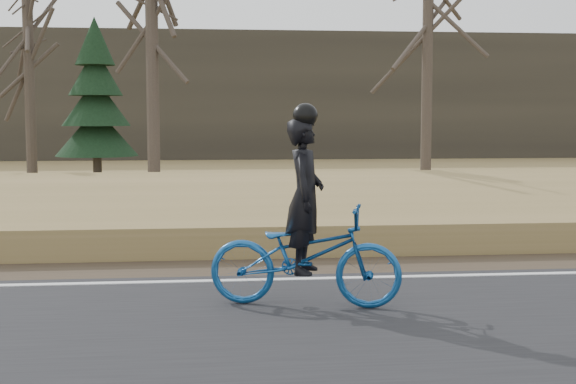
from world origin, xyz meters
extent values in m
plane|color=olive|center=(0.00, 0.00, 0.00)|extent=(120.00, 120.00, 0.00)
cube|color=silver|center=(0.00, 0.20, 0.07)|extent=(120.00, 0.12, 0.01)
cube|color=#473A2B|center=(0.00, 1.20, 0.02)|extent=(120.00, 1.60, 0.04)
cube|color=olive|center=(0.00, 4.20, 0.22)|extent=(120.00, 5.00, 0.44)
cube|color=slate|center=(0.00, 8.00, 0.23)|extent=(120.00, 3.00, 0.45)
cube|color=black|center=(0.00, 8.00, 0.52)|extent=(120.00, 2.40, 0.14)
cube|color=brown|center=(0.00, 7.28, 0.67)|extent=(120.00, 0.07, 0.15)
cube|color=brown|center=(0.00, 8.72, 0.67)|extent=(120.00, 0.07, 0.15)
cube|color=#383328|center=(0.00, 30.00, 3.00)|extent=(120.00, 4.00, 6.00)
imported|color=navy|center=(-2.63, -1.15, 0.59)|extent=(2.13, 1.20, 1.06)
imported|color=black|center=(-2.63, -1.15, 1.22)|extent=(0.53, 0.67, 1.61)
sphere|color=black|center=(-2.63, -1.15, 2.04)|extent=(0.26, 0.26, 0.26)
cylinder|color=#473D34|center=(-9.47, 18.79, 3.69)|extent=(0.36, 0.36, 7.37)
cylinder|color=#473D34|center=(-5.02, 13.25, 3.96)|extent=(0.36, 0.36, 7.93)
cylinder|color=#473D34|center=(3.84, 17.07, 4.76)|extent=(0.36, 0.36, 9.52)
cylinder|color=#473D34|center=(-6.99, 16.59, 0.52)|extent=(0.28, 0.28, 1.04)
cone|color=black|center=(-6.99, 16.59, 1.53)|extent=(2.60, 2.60, 1.51)
cone|color=black|center=(-6.99, 16.59, 2.49)|extent=(2.15, 2.15, 1.51)
cone|color=black|center=(-6.99, 16.59, 3.44)|extent=(1.70, 1.70, 1.51)
cone|color=black|center=(-6.99, 16.59, 4.39)|extent=(1.25, 1.25, 1.51)
camera|label=1|loc=(-3.69, -9.33, 2.04)|focal=50.00mm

